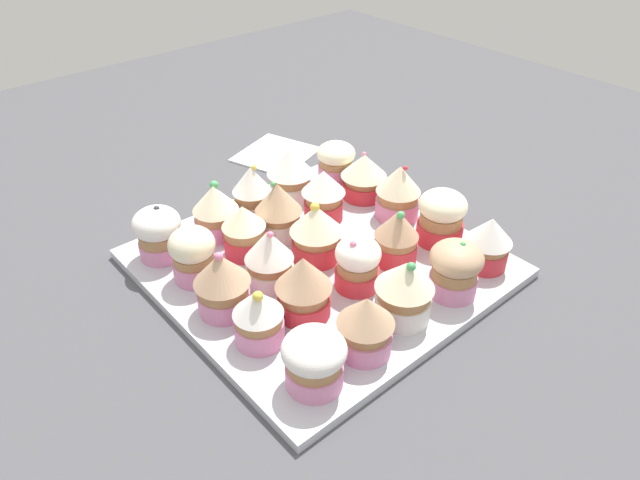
% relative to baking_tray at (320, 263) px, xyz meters
% --- Properties ---
extents(ground_plane, '(1.80, 1.80, 0.03)m').
position_rel_baking_tray_xyz_m(ground_plane, '(0.00, 0.00, -0.02)').
color(ground_plane, '#4C4C51').
extents(baking_tray, '(0.39, 0.39, 0.01)m').
position_rel_baking_tray_xyz_m(baking_tray, '(0.00, 0.00, 0.00)').
color(baking_tray, silver).
rests_on(baking_tray, ground_plane).
extents(cupcake_0, '(0.06, 0.06, 0.07)m').
position_rel_baking_tray_xyz_m(cupcake_0, '(-0.14, -0.15, 0.04)').
color(cupcake_0, pink).
rests_on(cupcake_0, baking_tray).
extents(cupcake_1, '(0.06, 0.06, 0.07)m').
position_rel_baking_tray_xyz_m(cupcake_1, '(-0.07, -0.14, 0.04)').
color(cupcake_1, pink).
rests_on(cupcake_1, baking_tray).
extents(cupcake_2, '(0.06, 0.06, 0.08)m').
position_rel_baking_tray_xyz_m(cupcake_2, '(-0.00, -0.14, 0.05)').
color(cupcake_2, pink).
rests_on(cupcake_2, baking_tray).
extents(cupcake_3, '(0.05, 0.05, 0.07)m').
position_rel_baking_tray_xyz_m(cupcake_3, '(0.07, -0.14, 0.04)').
color(cupcake_3, pink).
rests_on(cupcake_3, baking_tray).
extents(cupcake_4, '(0.06, 0.06, 0.06)m').
position_rel_baking_tray_xyz_m(cupcake_4, '(0.15, -0.13, 0.04)').
color(cupcake_4, pink).
rests_on(cupcake_4, baking_tray).
extents(cupcake_5, '(0.06, 0.06, 0.08)m').
position_rel_baking_tray_xyz_m(cupcake_5, '(-0.13, -0.06, 0.04)').
color(cupcake_5, pink).
rests_on(cupcake_5, baking_tray).
extents(cupcake_6, '(0.06, 0.06, 0.07)m').
position_rel_baking_tray_xyz_m(cupcake_6, '(-0.07, -0.06, 0.04)').
color(cupcake_6, '#D1333D').
rests_on(cupcake_6, baking_tray).
extents(cupcake_7, '(0.06, 0.06, 0.08)m').
position_rel_baking_tray_xyz_m(cupcake_7, '(-0.01, -0.07, 0.04)').
color(cupcake_7, white).
rests_on(cupcake_7, baking_tray).
extents(cupcake_8, '(0.06, 0.06, 0.08)m').
position_rel_baking_tray_xyz_m(cupcake_8, '(0.06, -0.08, 0.05)').
color(cupcake_8, '#D1333D').
rests_on(cupcake_8, baking_tray).
extents(cupcake_9, '(0.06, 0.06, 0.07)m').
position_rel_baking_tray_xyz_m(cupcake_9, '(0.15, -0.07, 0.04)').
color(cupcake_9, pink).
rests_on(cupcake_9, baking_tray).
extents(cupcake_10, '(0.05, 0.05, 0.08)m').
position_rel_baking_tray_xyz_m(cupcake_10, '(-0.14, -0.01, 0.05)').
color(cupcake_10, white).
rests_on(cupcake_10, baking_tray).
extents(cupcake_11, '(0.06, 0.06, 0.08)m').
position_rel_baking_tray_xyz_m(cupcake_11, '(-0.08, -0.01, 0.05)').
color(cupcake_11, white).
rests_on(cupcake_11, baking_tray).
extents(cupcake_12, '(0.07, 0.07, 0.08)m').
position_rel_baking_tray_xyz_m(cupcake_12, '(-0.01, 0.00, 0.05)').
color(cupcake_12, '#D1333D').
rests_on(cupcake_12, baking_tray).
extents(cupcake_13, '(0.05, 0.05, 0.07)m').
position_rel_baking_tray_xyz_m(cupcake_13, '(0.07, -0.00, 0.04)').
color(cupcake_13, '#D1333D').
rests_on(cupcake_13, baking_tray).
extents(cupcake_14, '(0.07, 0.07, 0.08)m').
position_rel_baking_tray_xyz_m(cupcake_14, '(0.14, 0.00, 0.05)').
color(cupcake_14, white).
rests_on(cupcake_14, baking_tray).
extents(cupcake_15, '(0.07, 0.07, 0.08)m').
position_rel_baking_tray_xyz_m(cupcake_15, '(-0.14, 0.07, 0.05)').
color(cupcake_15, white).
rests_on(cupcake_15, baking_tray).
extents(cupcake_16, '(0.06, 0.06, 0.08)m').
position_rel_baking_tray_xyz_m(cupcake_16, '(-0.07, 0.06, 0.05)').
color(cupcake_16, '#D1333D').
rests_on(cupcake_16, baking_tray).
extents(cupcake_17, '(0.05, 0.05, 0.08)m').
position_rel_baking_tray_xyz_m(cupcake_17, '(0.06, 0.07, 0.04)').
color(cupcake_17, '#D1333D').
rests_on(cupcake_17, baking_tray).
extents(cupcake_18, '(0.06, 0.06, 0.07)m').
position_rel_baking_tray_xyz_m(cupcake_18, '(0.15, 0.08, 0.04)').
color(cupcake_18, pink).
rests_on(cupcake_18, baking_tray).
extents(cupcake_19, '(0.06, 0.06, 0.06)m').
position_rel_baking_tray_xyz_m(cupcake_19, '(-0.13, 0.15, 0.04)').
color(cupcake_19, pink).
rests_on(cupcake_19, baking_tray).
extents(cupcake_20, '(0.07, 0.07, 0.07)m').
position_rel_baking_tray_xyz_m(cupcake_20, '(-0.08, 0.15, 0.04)').
color(cupcake_20, '#D1333D').
rests_on(cupcake_20, baking_tray).
extents(cupcake_21, '(0.06, 0.06, 0.08)m').
position_rel_baking_tray_xyz_m(cupcake_21, '(-0.01, 0.15, 0.05)').
color(cupcake_21, pink).
rests_on(cupcake_21, baking_tray).
extents(cupcake_22, '(0.06, 0.06, 0.07)m').
position_rel_baking_tray_xyz_m(cupcake_22, '(0.07, 0.15, 0.04)').
color(cupcake_22, '#D1333D').
rests_on(cupcake_22, baking_tray).
extents(cupcake_23, '(0.06, 0.06, 0.07)m').
position_rel_baking_tray_xyz_m(cupcake_23, '(0.14, 0.15, 0.04)').
color(cupcake_23, '#D1333D').
rests_on(cupcake_23, baking_tray).
extents(napkin, '(0.15, 0.15, 0.01)m').
position_rel_baking_tray_xyz_m(napkin, '(-0.28, 0.14, -0.00)').
color(napkin, white).
rests_on(napkin, ground_plane).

